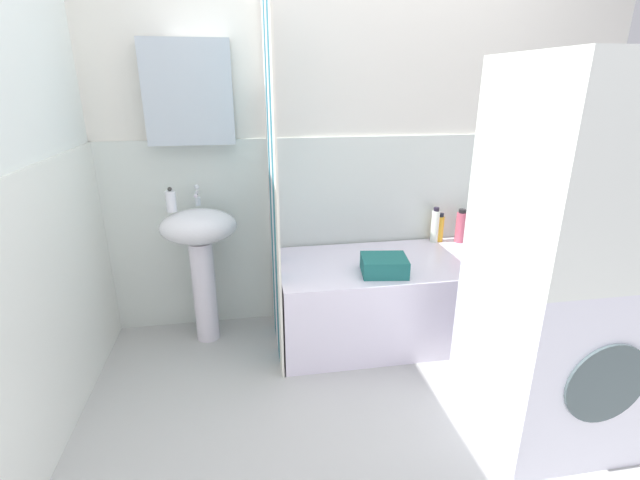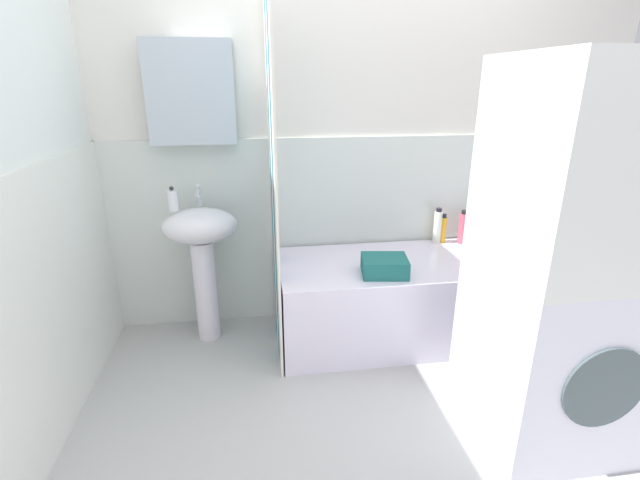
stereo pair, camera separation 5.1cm
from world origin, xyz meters
name	(u,v)px [view 2 (the right image)]	position (x,y,z in m)	size (l,w,h in m)	color
ground_plane	(410,443)	(0.00, 0.00, -0.02)	(4.80, 5.60, 0.04)	#B4B5B2
wall_back_tiled	(346,147)	(-0.06, 1.26, 1.14)	(3.60, 0.18, 2.40)	silver
wall_left_tiled	(14,191)	(-1.57, 0.34, 1.12)	(0.07, 1.81, 2.40)	silver
sink	(202,245)	(-0.96, 1.03, 0.61)	(0.44, 0.34, 0.83)	white
faucet	(199,195)	(-0.96, 1.11, 0.89)	(0.03, 0.12, 0.12)	silver
soap_dispenser	(173,200)	(-1.10, 1.02, 0.89)	(0.06, 0.06, 0.14)	white
bathtub	(397,298)	(0.20, 0.88, 0.25)	(1.45, 0.68, 0.50)	white
shower_curtain	(273,184)	(-0.54, 0.88, 1.00)	(0.01, 0.68, 2.00)	white
body_wash_bottle	(479,228)	(0.83, 1.13, 0.60)	(0.06, 0.06, 0.22)	#2C7B59
conditioner_bottle	(464,228)	(0.72, 1.13, 0.61)	(0.07, 0.07, 0.23)	#BE4E63
shampoo_bottle	(443,229)	(0.59, 1.17, 0.59)	(0.05, 0.05, 0.20)	gold
lotion_bottle	(438,226)	(0.55, 1.16, 0.62)	(0.05, 0.05, 0.24)	white
towel_folded	(385,266)	(0.06, 0.71, 0.55)	(0.25, 0.21, 0.10)	#206763
washer_dryer_stack	(568,266)	(0.61, 0.00, 0.81)	(0.63, 0.62, 1.62)	white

